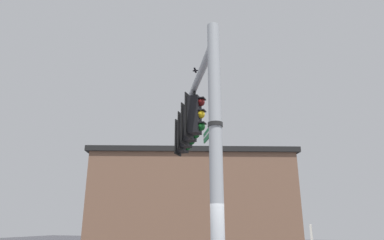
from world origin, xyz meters
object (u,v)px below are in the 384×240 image
traffic_light_mid_outer (187,131)px  traffic_light_arm_end (183,137)px  bird_flying (195,71)px  traffic_light_nearest_pole (195,115)px  traffic_light_mid_inner (191,124)px  street_name_sign (212,129)px

traffic_light_mid_outer → traffic_light_arm_end: (-0.73, -0.41, 0.00)m
traffic_light_mid_outer → bird_flying: (-3.45, -0.93, 3.87)m
traffic_light_nearest_pole → traffic_light_mid_outer: bearing=-150.8°
traffic_light_mid_outer → traffic_light_mid_inner: bearing=29.2°
street_name_sign → bird_flying: bird_flying is taller
traffic_light_mid_outer → traffic_light_arm_end: size_ratio=1.00×
traffic_light_nearest_pole → bird_flying: bird_flying is taller
traffic_light_mid_inner → street_name_sign: (2.60, 1.43, -1.00)m
street_name_sign → traffic_light_nearest_pole: bearing=-151.3°
traffic_light_arm_end → traffic_light_mid_inner: bearing=29.2°
traffic_light_arm_end → street_name_sign: traffic_light_arm_end is taller
bird_flying → traffic_light_nearest_pole: bearing=19.6°
traffic_light_nearest_pole → bird_flying: size_ratio=3.08×
traffic_light_nearest_pole → traffic_light_mid_outer: (-1.45, -0.81, 0.00)m
traffic_light_nearest_pole → traffic_light_mid_inner: 0.83m
traffic_light_mid_inner → traffic_light_nearest_pole: bearing=29.2°
traffic_light_nearest_pole → traffic_light_mid_inner: (-0.73, -0.41, 0.00)m
traffic_light_arm_end → bird_flying: size_ratio=3.08×
traffic_light_mid_inner → traffic_light_arm_end: bearing=-150.8°
traffic_light_arm_end → traffic_light_mid_outer: bearing=29.2°
traffic_light_mid_outer → street_name_sign: 3.93m
traffic_light_arm_end → bird_flying: (-2.72, -0.52, 3.87)m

